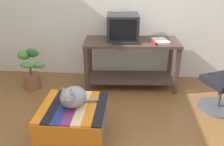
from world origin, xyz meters
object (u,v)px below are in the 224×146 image
(ottoman_with_blanket, at_px, (74,124))
(cat, at_px, (73,97))
(tv_monitor, at_px, (123,27))
(keyboard, at_px, (126,42))
(desk, at_px, (131,56))
(stapler, at_px, (154,43))
(potted_plant, at_px, (31,72))
(book, at_px, (160,41))

(ottoman_with_blanket, xyz_separation_m, cat, (0.00, 0.00, 0.33))
(tv_monitor, height_order, ottoman_with_blanket, tv_monitor)
(keyboard, distance_m, ottoman_with_blanket, 1.46)
(desk, height_order, keyboard, keyboard)
(stapler, bearing_deg, ottoman_with_blanket, -154.00)
(tv_monitor, xyz_separation_m, potted_plant, (-1.40, -0.28, -0.66))
(tv_monitor, bearing_deg, cat, -110.49)
(desk, height_order, stapler, stapler)
(cat, relative_size, stapler, 3.71)
(desk, height_order, potted_plant, desk)
(keyboard, xyz_separation_m, cat, (-0.51, -1.25, -0.21))
(book, bearing_deg, keyboard, 177.83)
(potted_plant, bearing_deg, desk, 7.43)
(stapler, bearing_deg, keyboard, 148.73)
(keyboard, xyz_separation_m, ottoman_with_blanket, (-0.51, -1.25, -0.54))
(tv_monitor, height_order, cat, tv_monitor)
(tv_monitor, bearing_deg, ottoman_with_blanket, -110.59)
(book, distance_m, ottoman_with_blanket, 1.79)
(ottoman_with_blanket, xyz_separation_m, stapler, (0.92, 1.22, 0.55))
(desk, relative_size, keyboard, 3.61)
(book, relative_size, ottoman_with_blanket, 0.42)
(book, height_order, ottoman_with_blanket, book)
(desk, xyz_separation_m, ottoman_with_blanket, (-0.59, -1.39, -0.29))
(potted_plant, bearing_deg, cat, -50.99)
(potted_plant, bearing_deg, keyboard, 2.59)
(book, xyz_separation_m, cat, (-1.01, -1.37, -0.21))
(desk, bearing_deg, keyboard, -124.24)
(desk, bearing_deg, ottoman_with_blanket, -116.54)
(keyboard, height_order, book, book)
(tv_monitor, bearing_deg, potted_plant, -172.32)
(tv_monitor, distance_m, cat, 1.57)
(potted_plant, relative_size, stapler, 5.74)
(desk, distance_m, potted_plant, 1.57)
(book, xyz_separation_m, potted_plant, (-1.97, -0.18, -0.49))
(keyboard, bearing_deg, potted_plant, 174.53)
(book, height_order, cat, book)
(ottoman_with_blanket, distance_m, stapler, 1.62)
(ottoman_with_blanket, bearing_deg, keyboard, 67.84)
(cat, xyz_separation_m, stapler, (0.91, 1.22, 0.22))
(tv_monitor, height_order, keyboard, tv_monitor)
(desk, bearing_deg, tv_monitor, 148.12)
(book, bearing_deg, desk, 162.37)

